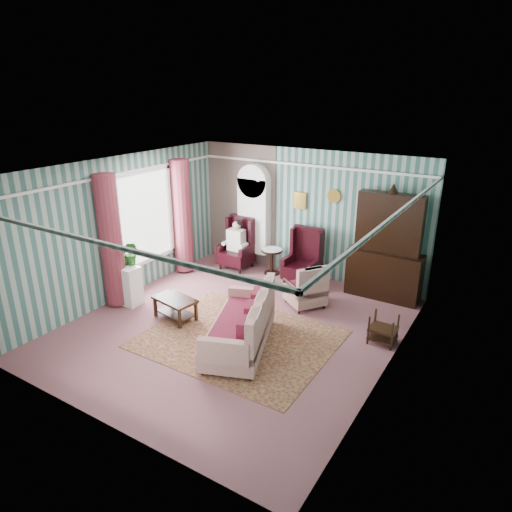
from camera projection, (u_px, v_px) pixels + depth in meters
The scene contains 17 objects.
floor at pixel (234, 327), 8.37m from camera, with size 6.00×6.00×0.00m, color brown.
room_shell at pixel (209, 215), 8.12m from camera, with size 5.53×6.02×2.91m.
bookcase at pixel (254, 221), 10.91m from camera, with size 0.80×0.28×2.24m, color white.
dresser_hutch at pixel (387, 243), 9.20m from camera, with size 1.50×0.56×2.36m, color black.
wingback_left at pixel (236, 244), 10.90m from camera, with size 0.76×0.80×1.25m, color black.
wingback_right at pixel (302, 257), 10.04m from camera, with size 0.76×0.80×1.25m, color black.
seated_woman at pixel (236, 245), 10.91m from camera, with size 0.44×0.40×1.18m, color white, non-canonical shape.
round_side_table at pixel (272, 262), 10.69m from camera, with size 0.50×0.50×0.60m, color black.
nest_table at pixel (383, 329), 7.78m from camera, with size 0.45×0.38×0.54m, color black.
plant_stand at pixel (127, 285), 9.18m from camera, with size 0.55×0.35×0.80m, color white.
rug at pixel (239, 339), 7.99m from camera, with size 3.20×2.60×0.01m, color #471C17.
sofa at pixel (239, 322), 7.58m from camera, with size 2.01×0.96×0.95m, color beige.
floral_armchair at pixel (306, 282), 9.05m from camera, with size 0.75×0.88×1.01m, color beige.
coffee_table at pixel (175, 308), 8.62m from camera, with size 0.83×0.49×0.42m, color black.
potted_plant_a at pixel (118, 259), 8.91m from camera, with size 0.35×0.30×0.39m, color #1A5019.
potted_plant_b at pixel (132, 253), 9.04m from camera, with size 0.27×0.22×0.50m, color #24551A.
potted_plant_c at pixel (125, 255), 9.10m from camera, with size 0.21×0.21×0.38m, color #2B5A1C.
Camera 1 is at (4.22, -6.08, 4.15)m, focal length 32.00 mm.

